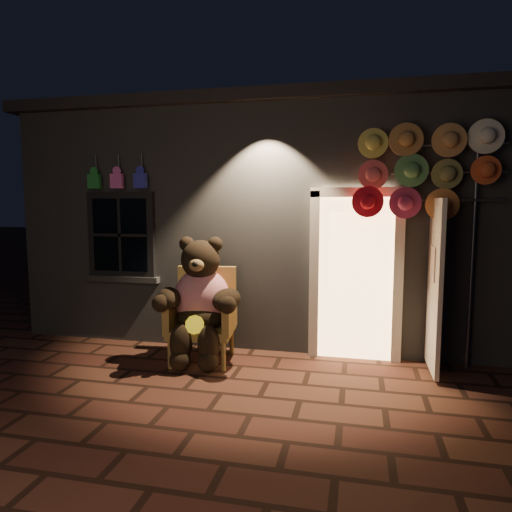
% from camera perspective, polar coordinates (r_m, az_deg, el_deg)
% --- Properties ---
extents(ground, '(60.00, 60.00, 0.00)m').
position_cam_1_polar(ground, '(5.03, -4.41, -16.73)').
color(ground, '#532F1F').
rests_on(ground, ground).
extents(shop_building, '(7.30, 5.95, 3.51)m').
position_cam_1_polar(shop_building, '(8.52, 3.41, 4.82)').
color(shop_building, slate).
rests_on(shop_building, ground).
extents(wicker_armchair, '(0.88, 0.81, 1.17)m').
position_cam_1_polar(wicker_armchair, '(5.91, -6.59, -7.24)').
color(wicker_armchair, olive).
rests_on(wicker_armchair, ground).
extents(teddy_bear, '(1.13, 0.93, 1.57)m').
position_cam_1_polar(teddy_bear, '(5.72, -7.01, -5.53)').
color(teddy_bear, red).
rests_on(teddy_bear, ground).
extents(hat_rack, '(1.70, 0.22, 2.91)m').
position_cam_1_polar(hat_rack, '(5.75, 20.29, 9.80)').
color(hat_rack, '#59595E').
rests_on(hat_rack, ground).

